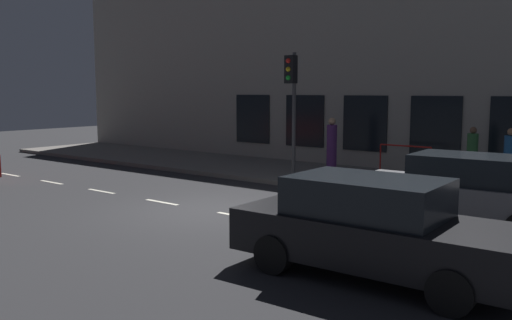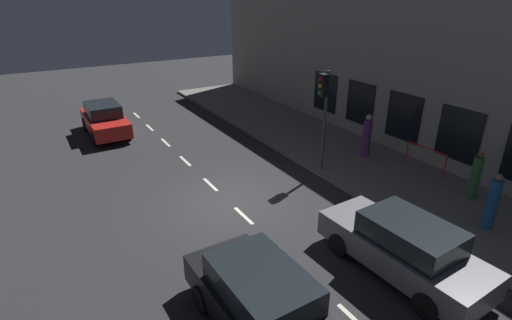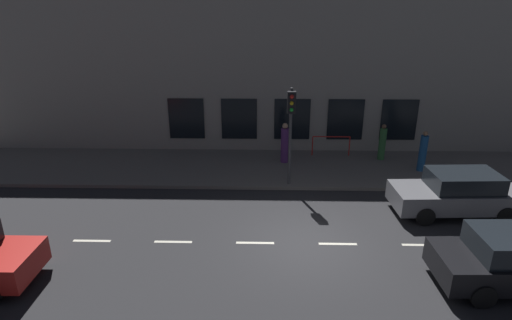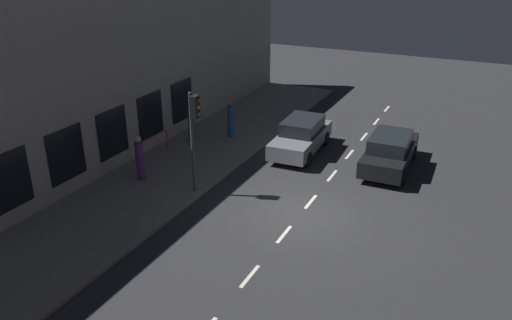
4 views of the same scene
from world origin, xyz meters
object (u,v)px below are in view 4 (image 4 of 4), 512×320
pedestrian_1 (231,120)px  pedestrian_2 (192,125)px  traffic_light (194,122)px  parked_car_2 (390,151)px  parked_car_0 (301,136)px  pedestrian_0 (140,159)px

pedestrian_1 → pedestrian_2: bearing=112.6°
traffic_light → parked_car_2: 8.72m
parked_car_2 → pedestrian_1: size_ratio=2.55×
traffic_light → parked_car_0: traffic_light is taller
pedestrian_0 → pedestrian_1: bearing=-15.3°
pedestrian_1 → parked_car_2: bearing=-113.2°
pedestrian_0 → pedestrian_2: 4.62m
traffic_light → pedestrian_0: 3.28m
pedestrian_0 → pedestrian_1: 6.05m
parked_car_0 → pedestrian_1: 3.75m
parked_car_2 → pedestrian_2: bearing=-173.6°
parked_car_0 → pedestrian_2: 5.31m
pedestrian_0 → pedestrian_2: pedestrian_0 is taller
parked_car_0 → pedestrian_2: bearing=12.1°
parked_car_0 → pedestrian_0: size_ratio=2.41×
parked_car_0 → pedestrian_2: (5.14, 1.34, 0.16)m
pedestrian_1 → pedestrian_2: pedestrian_1 is taller
parked_car_2 → pedestrian_0: (8.78, 5.85, 0.24)m
parked_car_2 → pedestrian_1: bearing=177.7°
traffic_light → parked_car_2: traffic_light is taller
parked_car_2 → pedestrian_1: 7.86m
parked_car_2 → parked_car_0: bearing=177.5°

